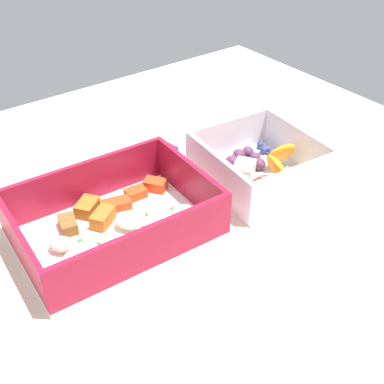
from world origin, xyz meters
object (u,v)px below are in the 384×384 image
at_px(fruit_bowl, 256,167).
at_px(candy_bar, 157,156).
at_px(pasta_container, 115,222).
at_px(paper_cup_liner, 284,136).

xyz_separation_m(fruit_bowl, candy_bar, (-0.08, 0.12, -0.01)).
bearing_deg(fruit_bowl, pasta_container, 175.99).
bearing_deg(fruit_bowl, paper_cup_liner, 25.53).
xyz_separation_m(pasta_container, fruit_bowl, (0.20, -0.01, 0.00)).
distance_m(pasta_container, fruit_bowl, 0.20).
bearing_deg(pasta_container, paper_cup_liner, 9.47).
xyz_separation_m(fruit_bowl, paper_cup_liner, (0.10, 0.05, -0.01)).
bearing_deg(fruit_bowl, candy_bar, 123.20).
bearing_deg(candy_bar, pasta_container, -140.54).
distance_m(pasta_container, candy_bar, 0.16).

